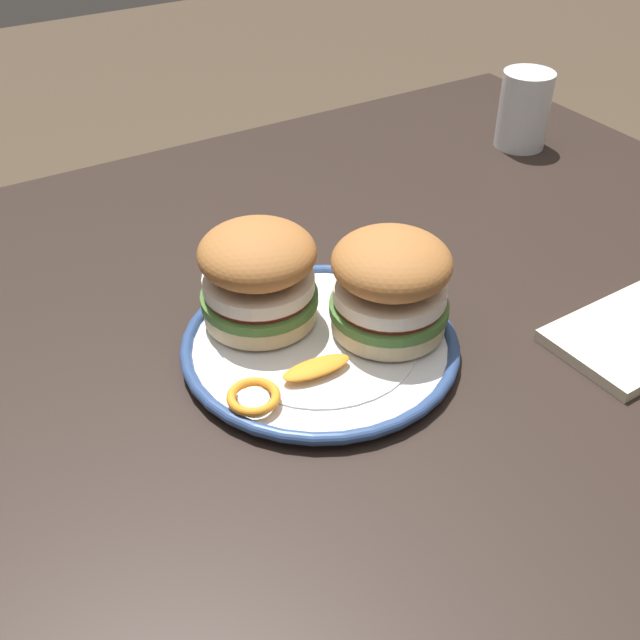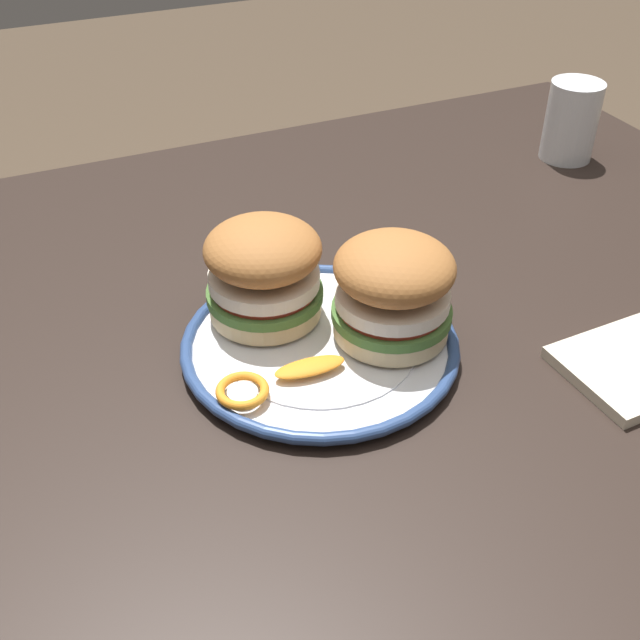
{
  "view_description": "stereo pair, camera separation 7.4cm",
  "coord_description": "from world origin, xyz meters",
  "px_view_note": "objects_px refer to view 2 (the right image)",
  "views": [
    {
      "loc": [
        0.36,
        0.5,
        1.26
      ],
      "look_at": [
        0.05,
        -0.01,
        0.81
      ],
      "focal_mm": 44.11,
      "sensor_mm": 36.0,
      "label": 1
    },
    {
      "loc": [
        0.29,
        0.53,
        1.26
      ],
      "look_at": [
        0.05,
        -0.01,
        0.81
      ],
      "focal_mm": 44.11,
      "sensor_mm": 36.0,
      "label": 2
    }
  ],
  "objects_px": {
    "dinner_plate": "(320,345)",
    "sandwich_half_right": "(393,288)",
    "sandwich_half_left": "(264,270)",
    "dining_table": "(367,417)",
    "drinking_glass": "(570,126)"
  },
  "relations": [
    {
      "from": "dinner_plate",
      "to": "sandwich_half_right",
      "type": "relative_size",
      "value": 1.69
    },
    {
      "from": "dinner_plate",
      "to": "sandwich_half_left",
      "type": "distance_m",
      "value": 0.09
    },
    {
      "from": "dinner_plate",
      "to": "sandwich_half_left",
      "type": "relative_size",
      "value": 1.69
    },
    {
      "from": "sandwich_half_left",
      "to": "sandwich_half_right",
      "type": "bearing_deg",
      "value": 141.76
    },
    {
      "from": "dinner_plate",
      "to": "sandwich_half_left",
      "type": "height_order",
      "value": "sandwich_half_left"
    },
    {
      "from": "dining_table",
      "to": "sandwich_half_left",
      "type": "relative_size",
      "value": 7.65
    },
    {
      "from": "sandwich_half_right",
      "to": "drinking_glass",
      "type": "bearing_deg",
      "value": -147.03
    },
    {
      "from": "sandwich_half_left",
      "to": "drinking_glass",
      "type": "distance_m",
      "value": 0.56
    },
    {
      "from": "dining_table",
      "to": "sandwich_half_right",
      "type": "distance_m",
      "value": 0.17
    },
    {
      "from": "dining_table",
      "to": "sandwich_half_right",
      "type": "relative_size",
      "value": 7.63
    },
    {
      "from": "dinner_plate",
      "to": "sandwich_half_right",
      "type": "distance_m",
      "value": 0.09
    },
    {
      "from": "dining_table",
      "to": "sandwich_half_right",
      "type": "height_order",
      "value": "sandwich_half_right"
    },
    {
      "from": "dining_table",
      "to": "drinking_glass",
      "type": "distance_m",
      "value": 0.54
    },
    {
      "from": "dinner_plate",
      "to": "drinking_glass",
      "type": "distance_m",
      "value": 0.56
    },
    {
      "from": "dining_table",
      "to": "dinner_plate",
      "type": "height_order",
      "value": "dinner_plate"
    }
  ]
}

